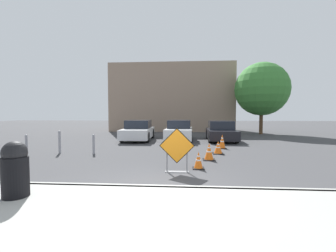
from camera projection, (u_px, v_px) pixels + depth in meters
The scene contains 17 objects.
ground_plane at pixel (173, 141), 15.42m from camera, with size 96.00×96.00×0.00m, color #3D3D3F.
sidewalk_strip at pixel (141, 215), 4.03m from camera, with size 22.60×2.87×0.14m.
curb_lip at pixel (152, 189), 5.46m from camera, with size 22.60×0.20×0.14m.
road_closed_sign at pixel (177, 149), 7.19m from camera, with size 1.14×0.20×1.44m.
traffic_cone_nearest at pixel (198, 160), 7.72m from camera, with size 0.40×0.40×0.60m.
traffic_cone_second at pixel (209, 152), 9.18m from camera, with size 0.50×0.50×0.70m.
traffic_cone_third at pixel (218, 148), 10.64m from camera, with size 0.52×0.52×0.60m.
traffic_cone_fourth at pixel (222, 142), 12.27m from camera, with size 0.46×0.46×0.77m.
parked_car_nearest at pixel (138, 131), 16.21m from camera, with size 2.02×4.49×1.44m.
parked_car_second at pixel (179, 131), 16.06m from camera, with size 1.96×4.19×1.45m.
parked_car_third at pixel (221, 132), 15.86m from camera, with size 2.05×4.17×1.40m.
trash_bin at pixel (15, 169), 4.71m from camera, with size 0.52×0.52×1.18m.
bollard_nearest at pixel (94, 144), 10.62m from camera, with size 0.12×0.12×0.92m.
bollard_second at pixel (60, 141), 10.73m from camera, with size 0.12×0.12×1.09m.
bollard_third at pixel (26, 143), 10.86m from camera, with size 0.12×0.12×0.89m.
building_facade_backdrop at pixel (172, 99), 25.86m from camera, with size 13.38×5.00×7.32m.
street_tree_behind_lot at pixel (262, 89), 20.85m from camera, with size 4.91×4.91×6.66m.
Camera 1 is at (0.77, -5.33, 1.89)m, focal length 24.00 mm.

